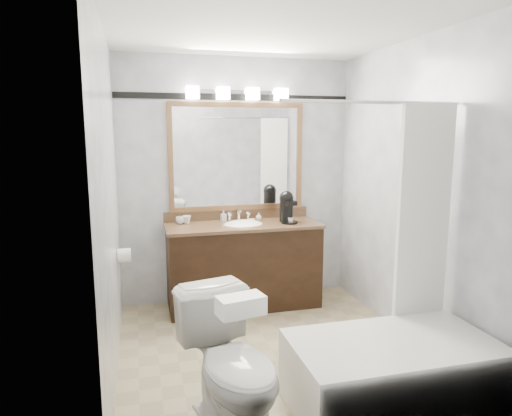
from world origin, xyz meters
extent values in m
cube|color=tan|center=(0.00, 0.00, -0.01)|extent=(2.40, 2.60, 0.01)
cube|color=white|center=(0.00, 0.00, 2.50)|extent=(2.40, 2.60, 0.01)
cube|color=silver|center=(0.00, 1.30, 1.25)|extent=(2.40, 0.01, 2.50)
cube|color=silver|center=(0.00, -1.30, 1.25)|extent=(2.40, 0.01, 2.50)
cube|color=silver|center=(-1.20, 0.00, 1.25)|extent=(0.01, 2.60, 2.50)
cube|color=silver|center=(1.20, 0.00, 1.25)|extent=(0.01, 2.60, 2.50)
cube|color=black|center=(0.00, 1.01, 0.41)|extent=(1.50, 0.55, 0.82)
cube|color=brown|center=(0.00, 1.01, 0.83)|extent=(1.53, 0.58, 0.03)
cube|color=brown|center=(0.00, 1.29, 0.90)|extent=(1.53, 0.03, 0.10)
ellipsoid|color=white|center=(0.00, 1.01, 0.82)|extent=(0.44, 0.34, 0.14)
cube|color=olive|center=(0.00, 1.28, 2.02)|extent=(1.40, 0.04, 0.05)
cube|color=olive|center=(0.00, 1.28, 0.97)|extent=(1.40, 0.04, 0.05)
cube|color=olive|center=(-0.68, 1.28, 1.50)|extent=(0.05, 0.04, 1.00)
cube|color=olive|center=(0.68, 1.28, 1.50)|extent=(0.05, 0.04, 1.00)
cube|color=white|center=(0.00, 1.29, 1.50)|extent=(1.30, 0.01, 1.00)
cube|color=silver|center=(0.00, 1.27, 2.15)|extent=(0.90, 0.05, 0.03)
cube|color=white|center=(-0.45, 1.22, 2.13)|extent=(0.12, 0.12, 0.12)
cube|color=white|center=(-0.15, 1.22, 2.13)|extent=(0.12, 0.12, 0.12)
cube|color=white|center=(0.15, 1.22, 2.13)|extent=(0.12, 0.12, 0.12)
cube|color=white|center=(0.45, 1.22, 2.13)|extent=(0.12, 0.12, 0.12)
cube|color=black|center=(0.00, 1.29, 2.10)|extent=(2.40, 0.01, 0.06)
cube|color=white|center=(0.53, -0.92, 0.23)|extent=(1.30, 0.72, 0.45)
cylinder|color=silver|center=(0.53, -0.54, 1.95)|extent=(1.30, 0.02, 0.02)
cube|color=white|center=(0.95, -0.55, 1.18)|extent=(0.40, 0.04, 1.55)
cylinder|color=white|center=(-1.14, 0.66, 0.70)|extent=(0.11, 0.12, 0.12)
imported|color=white|center=(-0.51, -0.89, 0.41)|extent=(0.64, 0.89, 0.82)
cube|color=white|center=(-0.51, -1.12, 0.87)|extent=(0.27, 0.18, 0.10)
cylinder|color=black|center=(0.46, 0.93, 0.86)|extent=(0.17, 0.17, 0.02)
cylinder|color=black|center=(0.44, 0.98, 0.98)|extent=(0.14, 0.14, 0.24)
sphere|color=black|center=(0.44, 0.98, 1.10)|extent=(0.14, 0.14, 0.14)
cube|color=black|center=(0.46, 0.91, 1.06)|extent=(0.12, 0.12, 0.05)
cylinder|color=silver|center=(0.46, 0.91, 0.89)|extent=(0.06, 0.06, 0.06)
imported|color=white|center=(-0.60, 1.18, 0.89)|extent=(0.10, 0.10, 0.07)
imported|color=white|center=(-0.54, 1.17, 0.89)|extent=(0.11, 0.11, 0.08)
imported|color=white|center=(-0.16, 1.22, 0.90)|extent=(0.06, 0.06, 0.11)
imported|color=white|center=(0.20, 1.17, 0.89)|extent=(0.07, 0.07, 0.08)
cube|color=beige|center=(0.11, 1.13, 0.86)|extent=(0.08, 0.05, 0.02)
camera|label=1|loc=(-1.00, -3.32, 1.76)|focal=32.00mm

